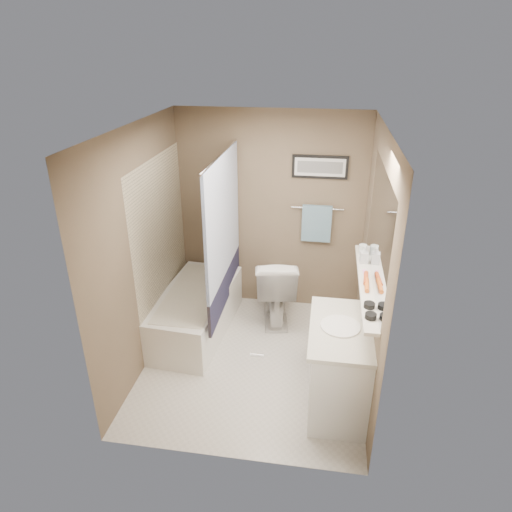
% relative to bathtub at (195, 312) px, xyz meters
% --- Properties ---
extents(ground, '(2.50, 2.50, 0.00)m').
position_rel_bathtub_xyz_m(ground, '(0.75, -0.44, -0.25)').
color(ground, silver).
rests_on(ground, ground).
extents(ceiling, '(2.20, 2.50, 0.04)m').
position_rel_bathtub_xyz_m(ceiling, '(0.75, -0.44, 2.13)').
color(ceiling, white).
rests_on(ceiling, wall_back).
extents(wall_back, '(2.20, 0.04, 2.40)m').
position_rel_bathtub_xyz_m(wall_back, '(0.75, 0.79, 0.95)').
color(wall_back, brown).
rests_on(wall_back, ground).
extents(wall_front, '(2.20, 0.04, 2.40)m').
position_rel_bathtub_xyz_m(wall_front, '(0.75, -1.67, 0.95)').
color(wall_front, brown).
rests_on(wall_front, ground).
extents(wall_left, '(0.04, 2.50, 2.40)m').
position_rel_bathtub_xyz_m(wall_left, '(-0.33, -0.44, 0.95)').
color(wall_left, brown).
rests_on(wall_left, ground).
extents(wall_right, '(0.04, 2.50, 2.40)m').
position_rel_bathtub_xyz_m(wall_right, '(1.83, -0.44, 0.95)').
color(wall_right, brown).
rests_on(wall_right, ground).
extents(tile_surround, '(0.02, 1.55, 2.00)m').
position_rel_bathtub_xyz_m(tile_surround, '(-0.34, 0.06, 0.75)').
color(tile_surround, beige).
rests_on(tile_surround, wall_left).
extents(curtain_rod, '(0.02, 1.55, 0.02)m').
position_rel_bathtub_xyz_m(curtain_rod, '(0.35, 0.06, 1.80)').
color(curtain_rod, silver).
rests_on(curtain_rod, wall_left).
extents(curtain_upper, '(0.03, 1.45, 1.28)m').
position_rel_bathtub_xyz_m(curtain_upper, '(0.35, 0.06, 1.15)').
color(curtain_upper, white).
rests_on(curtain_upper, curtain_rod).
extents(curtain_lower, '(0.03, 1.45, 0.36)m').
position_rel_bathtub_xyz_m(curtain_lower, '(0.35, 0.06, 0.33)').
color(curtain_lower, '#232240').
rests_on(curtain_lower, curtain_rod).
extents(mirror, '(0.02, 1.60, 1.00)m').
position_rel_bathtub_xyz_m(mirror, '(1.84, -0.59, 1.37)').
color(mirror, silver).
rests_on(mirror, wall_right).
extents(shelf, '(0.12, 1.60, 0.03)m').
position_rel_bathtub_xyz_m(shelf, '(1.79, -0.59, 0.85)').
color(shelf, silver).
rests_on(shelf, wall_right).
extents(towel_bar, '(0.60, 0.02, 0.02)m').
position_rel_bathtub_xyz_m(towel_bar, '(1.30, 0.77, 1.05)').
color(towel_bar, silver).
rests_on(towel_bar, wall_back).
extents(towel, '(0.34, 0.05, 0.44)m').
position_rel_bathtub_xyz_m(towel, '(1.30, 0.75, 0.87)').
color(towel, '#99CADF').
rests_on(towel, towel_bar).
extents(art_frame, '(0.62, 0.02, 0.26)m').
position_rel_bathtub_xyz_m(art_frame, '(1.30, 0.79, 1.53)').
color(art_frame, black).
rests_on(art_frame, wall_back).
extents(art_mat, '(0.56, 0.00, 0.20)m').
position_rel_bathtub_xyz_m(art_mat, '(1.30, 0.77, 1.53)').
color(art_mat, white).
rests_on(art_mat, art_frame).
extents(art_image, '(0.50, 0.00, 0.13)m').
position_rel_bathtub_xyz_m(art_image, '(1.30, 0.77, 1.53)').
color(art_image, '#595959').
rests_on(art_image, art_mat).
extents(door, '(0.80, 0.02, 2.00)m').
position_rel_bathtub_xyz_m(door, '(1.30, -1.69, 0.75)').
color(door, silver).
rests_on(door, wall_front).
extents(door_handle, '(0.10, 0.02, 0.02)m').
position_rel_bathtub_xyz_m(door_handle, '(0.97, -1.63, 0.75)').
color(door_handle, silver).
rests_on(door_handle, door).
extents(bathtub, '(0.81, 1.55, 0.50)m').
position_rel_bathtub_xyz_m(bathtub, '(0.00, 0.00, 0.00)').
color(bathtub, white).
rests_on(bathtub, ground).
extents(tub_rim, '(0.56, 1.36, 0.02)m').
position_rel_bathtub_xyz_m(tub_rim, '(-0.00, 0.00, 0.25)').
color(tub_rim, silver).
rests_on(tub_rim, bathtub).
extents(toilet, '(0.59, 0.88, 0.84)m').
position_rel_bathtub_xyz_m(toilet, '(0.87, 0.42, 0.17)').
color(toilet, white).
rests_on(toilet, ground).
extents(vanity, '(0.51, 0.91, 0.80)m').
position_rel_bathtub_xyz_m(vanity, '(1.60, -0.93, 0.15)').
color(vanity, white).
rests_on(vanity, ground).
extents(countertop, '(0.54, 0.96, 0.04)m').
position_rel_bathtub_xyz_m(countertop, '(1.59, -0.93, 0.57)').
color(countertop, beige).
rests_on(countertop, vanity).
extents(sink_basin, '(0.34, 0.34, 0.01)m').
position_rel_bathtub_xyz_m(sink_basin, '(1.58, -0.93, 0.60)').
color(sink_basin, white).
rests_on(sink_basin, countertop).
extents(faucet_spout, '(0.02, 0.02, 0.10)m').
position_rel_bathtub_xyz_m(faucet_spout, '(1.78, -0.93, 0.64)').
color(faucet_spout, white).
rests_on(faucet_spout, countertop).
extents(faucet_knob, '(0.05, 0.05, 0.05)m').
position_rel_bathtub_xyz_m(faucet_knob, '(1.78, -0.83, 0.62)').
color(faucet_knob, silver).
rests_on(faucet_knob, countertop).
extents(candle_bowl_near, '(0.09, 0.09, 0.04)m').
position_rel_bathtub_xyz_m(candle_bowl_near, '(1.79, -1.19, 0.89)').
color(candle_bowl_near, black).
rests_on(candle_bowl_near, shelf).
extents(candle_bowl_far, '(0.09, 0.09, 0.04)m').
position_rel_bathtub_xyz_m(candle_bowl_far, '(1.79, -1.03, 0.89)').
color(candle_bowl_far, black).
rests_on(candle_bowl_far, shelf).
extents(hair_brush_front, '(0.05, 0.22, 0.04)m').
position_rel_bathtub_xyz_m(hair_brush_front, '(1.79, -0.70, 0.89)').
color(hair_brush_front, orange).
rests_on(hair_brush_front, shelf).
extents(hair_brush_back, '(0.06, 0.22, 0.04)m').
position_rel_bathtub_xyz_m(hair_brush_back, '(1.79, -0.57, 0.89)').
color(hair_brush_back, '#C1461B').
rests_on(hair_brush_back, shelf).
extents(pink_comb, '(0.04, 0.16, 0.01)m').
position_rel_bathtub_xyz_m(pink_comb, '(1.79, -0.44, 0.87)').
color(pink_comb, '#F898CC').
rests_on(pink_comb, shelf).
extents(glass_jar, '(0.08, 0.08, 0.10)m').
position_rel_bathtub_xyz_m(glass_jar, '(1.79, -0.01, 0.92)').
color(glass_jar, silver).
rests_on(glass_jar, shelf).
extents(soap_bottle, '(0.08, 0.08, 0.17)m').
position_rel_bathtub_xyz_m(soap_bottle, '(1.79, -0.21, 0.95)').
color(soap_bottle, '#999999').
rests_on(soap_bottle, shelf).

